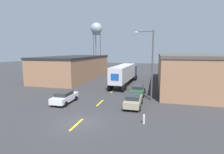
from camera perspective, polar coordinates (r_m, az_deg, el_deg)
The scene contains 11 objects.
ground_plane at distance 17.15m, azimuth -10.78°, elevation -14.34°, with size 160.00×160.00×0.00m, color #333335.
road_centerline at distance 22.71m, azimuth -3.97°, elevation -8.43°, with size 0.20×16.37×0.01m.
warehouse_left at distance 43.70m, azimuth -11.98°, elevation 3.18°, with size 10.10×23.58×5.34m.
warehouse_right at distance 35.61m, azimuth 24.13°, elevation 1.96°, with size 11.36×24.95×5.99m.
semi_truck at distance 34.39m, azimuth 4.24°, elevation 1.38°, with size 3.41×14.83×3.89m.
parked_car_right_near at distance 21.10m, azimuth 6.97°, elevation -7.58°, with size 1.99×4.35×1.49m.
parked_car_right_mid at distance 26.71m, azimuth 8.56°, elevation -4.17°, with size 1.99×4.35×1.49m.
parked_car_left_near at distance 23.19m, azimuth -15.23°, elevation -6.34°, with size 1.99×4.35×1.49m.
water_tower at distance 73.21m, azimuth -5.11°, elevation 15.23°, with size 4.64×4.64×17.83m.
street_lamp at distance 23.47m, azimuth 12.42°, elevation 5.09°, with size 2.55×0.32×9.25m.
fire_hydrant at distance 16.70m, azimuth 10.35°, elevation -13.34°, with size 0.22×0.22×0.89m.
Camera 1 is at (6.81, -14.28, 6.63)m, focal length 28.00 mm.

